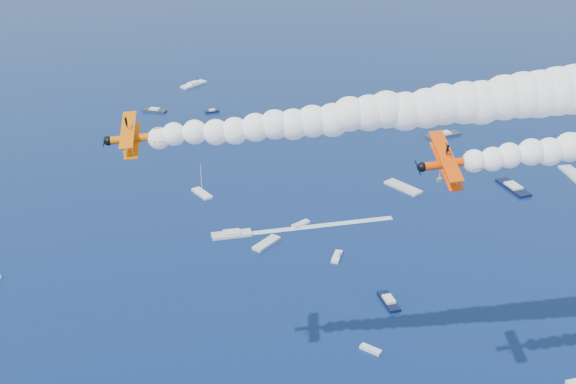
% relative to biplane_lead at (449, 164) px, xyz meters
% --- Properties ---
extents(biplane_lead, '(12.25, 13.14, 9.01)m').
position_rel_biplane_lead_xyz_m(biplane_lead, '(0.00, 0.00, 0.00)').
color(biplane_lead, '#FA4605').
extents(biplane_trail, '(11.30, 12.38, 7.58)m').
position_rel_biplane_lead_xyz_m(biplane_trail, '(-39.75, -11.34, 1.27)').
color(biplane_trail, '#F06605').
extents(smoke_trail_trail, '(69.47, 59.91, 12.19)m').
position_rel_biplane_lead_xyz_m(smoke_trail_trail, '(-10.85, 4.40, 3.80)').
color(smoke_trail_trail, white).
extents(spectator_boats, '(221.61, 162.95, 0.70)m').
position_rel_biplane_lead_xyz_m(spectator_boats, '(-22.13, 92.63, -55.37)').
color(spectator_boats, silver).
rests_on(spectator_boats, ground).
extents(boat_wakes, '(126.21, 90.08, 0.04)m').
position_rel_biplane_lead_xyz_m(boat_wakes, '(1.40, 38.19, -55.69)').
color(boat_wakes, white).
rests_on(boat_wakes, ground).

